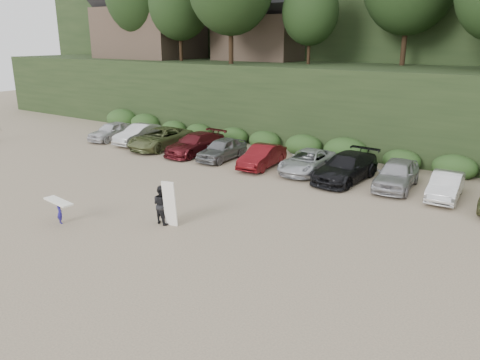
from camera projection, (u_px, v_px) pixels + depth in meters
The scene contains 5 objects.
ground at pixel (205, 224), 21.24m from camera, with size 120.00×120.00×0.00m, color tan.
hillside_backdrop at pixel (427, 4), 46.38m from camera, with size 90.00×41.50×28.00m.
parked_cars at pixel (304, 161), 28.91m from camera, with size 36.55×5.85×1.62m.
child_surfer at pixel (59, 208), 21.11m from camera, with size 1.85×0.73×1.08m.
adult_surfer at pixel (162, 204), 21.03m from camera, with size 1.35×0.76×2.12m.
Camera 1 is at (12.49, -15.34, 8.13)m, focal length 35.00 mm.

